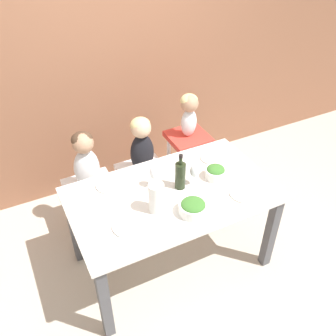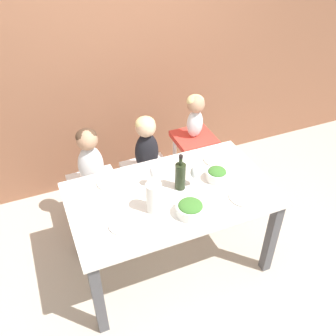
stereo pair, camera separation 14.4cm
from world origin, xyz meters
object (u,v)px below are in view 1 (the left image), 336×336
object	(u,v)px
dinner_plate_back_right	(213,158)
person_baby_right	(189,110)
salad_bowl_small	(216,172)
chair_far_left	(91,193)
wine_glass_near	(194,172)
dinner_plate_front_right	(244,194)
salad_bowl_large	(193,207)
chair_far_center	(143,177)
chair_right_highchair	(188,149)
wine_bottle	(180,175)
person_child_center	(142,142)
dinner_plate_front_left	(128,226)
wine_glass_far	(154,173)
dinner_plate_back_left	(110,185)
person_child_left	(85,158)
paper_towel_roll	(156,198)

from	to	relation	value
dinner_plate_back_right	person_baby_right	bearing A→B (deg)	87.70
person_baby_right	salad_bowl_small	distance (m)	0.69
chair_far_left	wine_glass_near	bearing A→B (deg)	-46.09
salad_bowl_small	dinner_plate_front_right	xyz separation A→B (m)	(0.08, -0.26, -0.04)
salad_bowl_small	dinner_plate_back_right	world-z (taller)	salad_bowl_small
salad_bowl_large	dinner_plate_back_right	size ratio (longest dim) A/B	0.95
chair_far_center	salad_bowl_large	distance (m)	0.99
chair_right_highchair	salad_bowl_large	world-z (taller)	salad_bowl_large
wine_bottle	dinner_plate_front_right	distance (m)	0.47
wine_bottle	wine_glass_near	xyz separation A→B (m)	(0.11, -0.02, 0.01)
person_child_center	dinner_plate_back_right	bearing A→B (deg)	-45.21
wine_bottle	dinner_plate_front_left	size ratio (longest dim) A/B	1.42
wine_bottle	wine_glass_far	size ratio (longest dim) A/B	1.67
chair_right_highchair	dinner_plate_front_left	distance (m)	1.25
salad_bowl_small	dinner_plate_front_left	distance (m)	0.80
chair_far_center	salad_bowl_small	bearing A→B (deg)	-63.93
wine_bottle	dinner_plate_front_left	world-z (taller)	wine_bottle
wine_bottle	dinner_plate_front_right	size ratio (longest dim) A/B	1.42
chair_far_center	person_child_center	size ratio (longest dim) A/B	0.89
chair_far_center	wine_glass_far	distance (m)	0.73
wine_glass_near	dinner_plate_front_left	bearing A→B (deg)	-163.02
dinner_plate_front_left	salad_bowl_large	bearing A→B (deg)	-9.57
chair_right_highchair	wine_glass_far	world-z (taller)	wine_glass_far
dinner_plate_front_left	dinner_plate_back_left	world-z (taller)	same
chair_far_left	salad_bowl_small	bearing A→B (deg)	-38.86
chair_right_highchair	person_baby_right	distance (m)	0.40
dinner_plate_back_right	dinner_plate_front_left	bearing A→B (deg)	-156.20
chair_far_left	dinner_plate_back_left	xyz separation A→B (m)	(0.07, -0.39, 0.36)
person_child_left	wine_glass_near	world-z (taller)	person_child_left
dinner_plate_front_right	dinner_plate_back_left	bearing A→B (deg)	147.59
wine_glass_far	dinner_plate_front_left	world-z (taller)	wine_glass_far
salad_bowl_large	dinner_plate_back_left	world-z (taller)	salad_bowl_large
paper_towel_roll	dinner_plate_back_left	size ratio (longest dim) A/B	1.10
wine_bottle	dinner_plate_front_right	xyz separation A→B (m)	(0.37, -0.28, -0.11)
wine_bottle	person_baby_right	bearing A→B (deg)	56.30
paper_towel_roll	chair_far_center	bearing A→B (deg)	73.73
wine_glass_near	chair_right_highchair	bearing A→B (deg)	63.95
person_child_center	dinner_plate_back_left	world-z (taller)	person_child_center
person_child_left	wine_glass_near	xyz separation A→B (m)	(0.63, -0.65, 0.10)
wine_glass_near	wine_glass_far	bearing A→B (deg)	157.77
wine_glass_far	chair_far_center	bearing A→B (deg)	75.90
wine_glass_near	wine_bottle	bearing A→B (deg)	170.82
person_child_center	wine_glass_near	bearing A→B (deg)	-78.27
wine_glass_near	chair_far_left	bearing A→B (deg)	133.91
chair_far_center	wine_glass_far	size ratio (longest dim) A/B	2.70
paper_towel_roll	salad_bowl_large	world-z (taller)	paper_towel_roll
chair_far_center	chair_right_highchair	world-z (taller)	chair_right_highchair
wine_bottle	wine_glass_near	distance (m)	0.11
chair_far_left	dinner_plate_back_right	distance (m)	1.09
person_child_left	salad_bowl_large	size ratio (longest dim) A/B	2.72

